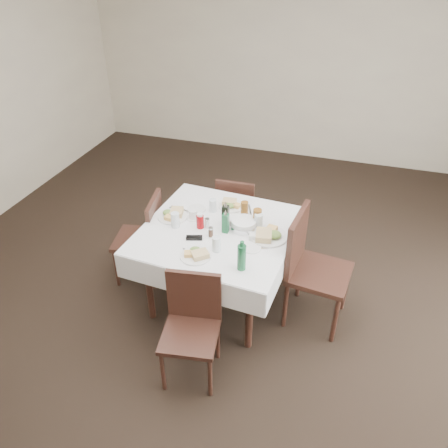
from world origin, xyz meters
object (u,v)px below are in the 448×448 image
(dining_table, at_px, (218,237))
(chair_north, at_px, (237,208))
(chair_south, at_px, (192,320))
(green_bottle, at_px, (242,257))
(water_s, at_px, (216,244))
(ketchup_bottle, at_px, (200,221))
(oil_cruet_green, at_px, (226,222))
(water_n, at_px, (213,206))
(chair_west, at_px, (146,233))
(bread_basket, at_px, (244,224))
(chair_east, at_px, (309,262))
(oil_cruet_dark, at_px, (226,214))
(water_w, at_px, (175,220))
(water_e, at_px, (259,221))
(coffee_mug, at_px, (193,215))

(dining_table, distance_m, chair_north, 0.85)
(chair_south, xyz_separation_m, green_bottle, (0.27, 0.33, 0.39))
(chair_south, distance_m, green_bottle, 0.58)
(water_s, distance_m, ketchup_bottle, 0.35)
(oil_cruet_green, relative_size, green_bottle, 0.88)
(water_n, xyz_separation_m, ketchup_bottle, (-0.02, -0.27, 0.00))
(chair_west, height_order, bread_basket, chair_west)
(water_n, relative_size, green_bottle, 0.48)
(chair_south, distance_m, bread_basket, 0.92)
(dining_table, bearing_deg, ketchup_bottle, -169.73)
(chair_east, xyz_separation_m, bread_basket, (-0.57, 0.05, 0.22))
(chair_south, height_order, oil_cruet_green, oil_cruet_green)
(water_s, relative_size, ketchup_bottle, 0.92)
(oil_cruet_green, distance_m, green_bottle, 0.49)
(oil_cruet_green, relative_size, ketchup_bottle, 1.58)
(oil_cruet_dark, height_order, ketchup_bottle, oil_cruet_dark)
(water_s, bearing_deg, oil_cruet_green, 92.02)
(bread_basket, xyz_separation_m, oil_cruet_green, (-0.13, -0.10, 0.06))
(chair_east, distance_m, water_w, 1.15)
(chair_north, relative_size, water_e, 6.19)
(water_e, distance_m, coffee_mug, 0.57)
(chair_west, bearing_deg, chair_south, -47.71)
(dining_table, relative_size, oil_cruet_green, 6.16)
(dining_table, height_order, chair_east, chair_east)
(water_w, bearing_deg, water_e, 15.57)
(water_n, height_order, bread_basket, water_n)
(dining_table, height_order, oil_cruet_green, oil_cruet_green)
(water_n, distance_m, water_s, 0.58)
(chair_east, xyz_separation_m, oil_cruet_green, (-0.70, -0.04, 0.28))
(bread_basket, bearing_deg, water_e, 17.88)
(dining_table, xyz_separation_m, chair_west, (-0.73, 0.09, -0.18))
(chair_south, distance_m, water_n, 1.09)
(water_s, relative_size, green_bottle, 0.51)
(chair_south, bearing_deg, water_e, 73.54)
(chair_east, height_order, oil_cruet_dark, chair_east)
(water_n, height_order, oil_cruet_dark, oil_cruet_dark)
(water_s, bearing_deg, ketchup_bottle, 131.09)
(water_n, xyz_separation_m, green_bottle, (0.45, -0.69, 0.05))
(water_e, height_order, coffee_mug, water_e)
(chair_east, height_order, chair_west, chair_east)
(chair_west, bearing_deg, ketchup_bottle, -11.49)
(green_bottle, bearing_deg, oil_cruet_dark, 118.26)
(bread_basket, height_order, oil_cruet_green, oil_cruet_green)
(water_w, distance_m, oil_cruet_dark, 0.42)
(chair_west, distance_m, water_e, 1.10)
(dining_table, distance_m, green_bottle, 0.58)
(water_w, relative_size, bread_basket, 0.56)
(water_w, bearing_deg, water_n, 55.40)
(chair_east, xyz_separation_m, green_bottle, (-0.45, -0.46, 0.29))
(chair_west, relative_size, oil_cruet_dark, 3.98)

